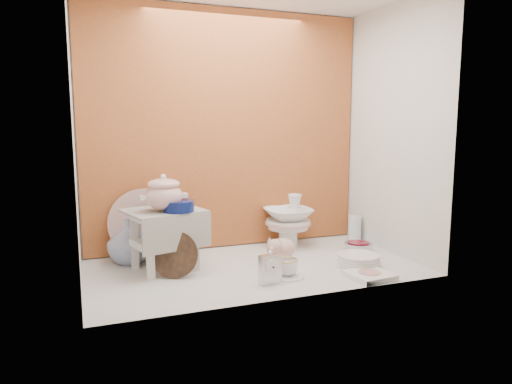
% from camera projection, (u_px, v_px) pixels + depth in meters
% --- Properties ---
extents(ground, '(1.80, 1.80, 0.00)m').
position_uv_depth(ground, '(254.00, 267.00, 2.61)').
color(ground, silver).
rests_on(ground, ground).
extents(niche_shell, '(1.86, 1.03, 1.53)m').
position_uv_depth(niche_shell, '(243.00, 99.00, 2.64)').
color(niche_shell, '#AF582B').
rests_on(niche_shell, ground).
extents(step_stool, '(0.46, 0.43, 0.33)m').
position_uv_depth(step_stool, '(164.00, 239.00, 2.56)').
color(step_stool, silver).
rests_on(step_stool, ground).
extents(soup_tureen, '(0.30, 0.30, 0.20)m').
position_uv_depth(soup_tureen, '(164.00, 193.00, 2.48)').
color(soup_tureen, white).
rests_on(soup_tureen, step_stool).
extents(cobalt_bowl, '(0.17, 0.17, 0.06)m').
position_uv_depth(cobalt_bowl, '(179.00, 206.00, 2.48)').
color(cobalt_bowl, '#0B1753').
rests_on(cobalt_bowl, step_stool).
extents(floral_platter, '(0.42, 0.14, 0.42)m').
position_uv_depth(floral_platter, '(144.00, 224.00, 2.75)').
color(floral_platter, white).
rests_on(floral_platter, ground).
extents(blue_white_vase, '(0.26, 0.26, 0.25)m').
position_uv_depth(blue_white_vase, '(129.00, 241.00, 2.67)').
color(blue_white_vase, white).
rests_on(blue_white_vase, ground).
extents(lacquer_tray, '(0.25, 0.16, 0.24)m').
position_uv_depth(lacquer_tray, '(174.00, 255.00, 2.42)').
color(lacquer_tray, black).
rests_on(lacquer_tray, ground).
extents(mantel_clock, '(0.12, 0.06, 0.17)m').
position_uv_depth(mantel_clock, '(270.00, 267.00, 2.33)').
color(mantel_clock, silver).
rests_on(mantel_clock, ground).
extents(plush_pig, '(0.26, 0.21, 0.13)m').
position_uv_depth(plush_pig, '(281.00, 248.00, 2.75)').
color(plush_pig, tan).
rests_on(plush_pig, ground).
extents(teacup_saucer, '(0.18, 0.18, 0.01)m').
position_uv_depth(teacup_saucer, '(287.00, 276.00, 2.44)').
color(teacup_saucer, white).
rests_on(teacup_saucer, ground).
extents(gold_rim_teacup, '(0.14, 0.14, 0.09)m').
position_uv_depth(gold_rim_teacup, '(288.00, 267.00, 2.43)').
color(gold_rim_teacup, white).
rests_on(gold_rim_teacup, teacup_saucer).
extents(lattice_dish, '(0.23, 0.23, 0.03)m').
position_uv_depth(lattice_dish, '(369.00, 275.00, 2.42)').
color(lattice_dish, white).
rests_on(lattice_dish, ground).
extents(dinner_plate_stack, '(0.32, 0.32, 0.07)m').
position_uv_depth(dinner_plate_stack, '(359.00, 260.00, 2.60)').
color(dinner_plate_stack, white).
rests_on(dinner_plate_stack, ground).
extents(crystal_bowl, '(0.21, 0.21, 0.05)m').
position_uv_depth(crystal_bowl, '(358.00, 247.00, 2.93)').
color(crystal_bowl, silver).
rests_on(crystal_bowl, ground).
extents(clear_glass_vase, '(0.11, 0.11, 0.18)m').
position_uv_depth(clear_glass_vase, '(355.00, 229.00, 3.17)').
color(clear_glass_vase, silver).
rests_on(clear_glass_vase, ground).
extents(porcelain_tower, '(0.32, 0.32, 0.34)m').
position_uv_depth(porcelain_tower, '(288.00, 221.00, 3.02)').
color(porcelain_tower, white).
rests_on(porcelain_tower, ground).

